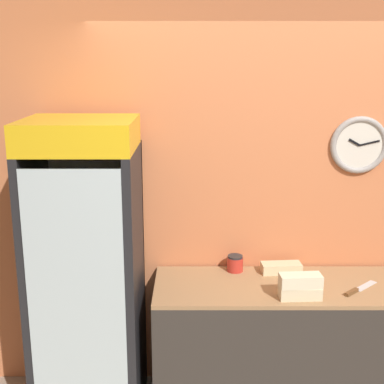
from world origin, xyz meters
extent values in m
cube|color=#D17547|center=(0.00, 1.21, 1.35)|extent=(5.20, 0.06, 2.70)
torus|color=gray|center=(0.51, 1.16, 1.72)|extent=(0.38, 0.04, 0.38)
cylinder|color=silver|center=(0.51, 1.16, 1.72)|extent=(0.31, 0.01, 0.31)
cube|color=black|center=(0.47, 1.15, 1.74)|extent=(0.08, 0.01, 0.05)
cube|color=black|center=(0.57, 1.15, 1.74)|extent=(0.13, 0.01, 0.04)
cube|color=#332D28|center=(0.00, 0.85, 0.43)|extent=(1.65, 0.61, 0.85)
cube|color=#9E754C|center=(0.00, 0.85, 0.86)|extent=(1.65, 0.61, 0.02)
cube|color=black|center=(-1.24, 1.14, 0.88)|extent=(0.65, 0.04, 1.76)
cube|color=black|center=(-1.54, 0.82, 0.88)|extent=(0.05, 0.67, 1.76)
cube|color=black|center=(-0.94, 0.82, 0.88)|extent=(0.05, 0.67, 1.76)
cube|color=white|center=(-1.24, 1.11, 0.88)|extent=(0.55, 0.02, 1.66)
cube|color=silver|center=(-1.24, 0.48, 0.88)|extent=(0.55, 0.01, 1.66)
cube|color=gold|center=(-1.24, 0.79, 1.85)|extent=(0.65, 0.60, 0.18)
cube|color=silver|center=(-1.24, 0.80, 0.49)|extent=(0.53, 0.55, 0.01)
cube|color=silver|center=(-1.24, 0.80, 0.89)|extent=(0.53, 0.55, 0.01)
cube|color=silver|center=(-1.24, 0.80, 1.28)|extent=(0.53, 0.55, 0.01)
cylinder|color=orange|center=(-1.31, 0.57, 0.56)|extent=(0.07, 0.07, 0.13)
cylinder|color=orange|center=(-1.31, 0.57, 0.65)|extent=(0.03, 0.03, 0.05)
cylinder|color=orange|center=(-1.06, 0.58, 0.58)|extent=(0.08, 0.08, 0.16)
cylinder|color=orange|center=(-1.06, 0.58, 0.69)|extent=(0.03, 0.03, 0.07)
cylinder|color=#5B2D19|center=(-1.44, 0.57, 0.97)|extent=(0.07, 0.07, 0.15)
cylinder|color=#5B2D19|center=(-1.44, 0.57, 1.07)|extent=(0.03, 0.03, 0.06)
cylinder|color=#B2BCCC|center=(-1.23, 0.57, 1.36)|extent=(0.07, 0.07, 0.13)
cylinder|color=#B2BCCC|center=(-1.23, 0.57, 1.45)|extent=(0.03, 0.03, 0.06)
cylinder|color=navy|center=(-1.33, 0.57, 1.36)|extent=(0.06, 0.06, 0.15)
cylinder|color=navy|center=(-1.33, 0.57, 1.47)|extent=(0.02, 0.02, 0.06)
cylinder|color=#72337F|center=(-1.13, 0.57, 0.98)|extent=(0.06, 0.06, 0.17)
cylinder|color=#72337F|center=(-1.13, 0.57, 1.10)|extent=(0.02, 0.02, 0.07)
cylinder|color=gold|center=(-1.46, 0.58, 1.36)|extent=(0.07, 0.07, 0.14)
cylinder|color=gold|center=(-1.46, 0.58, 1.46)|extent=(0.03, 0.03, 0.06)
cylinder|color=#B2231E|center=(-1.39, 0.57, 0.56)|extent=(0.07, 0.07, 0.11)
cylinder|color=#B2231E|center=(-1.39, 0.57, 0.64)|extent=(0.03, 0.03, 0.05)
cylinder|color=#B2BCCC|center=(-1.08, 0.57, 1.36)|extent=(0.07, 0.07, 0.15)
cylinder|color=#B2BCCC|center=(-1.08, 0.57, 1.47)|extent=(0.03, 0.03, 0.06)
cylinder|color=#2D6B38|center=(-1.27, 0.57, 0.97)|extent=(0.07, 0.07, 0.16)
cylinder|color=#2D6B38|center=(-1.27, 0.57, 1.09)|extent=(0.03, 0.03, 0.07)
cube|color=beige|center=(0.06, 0.66, 0.91)|extent=(0.25, 0.12, 0.08)
cube|color=beige|center=(0.06, 0.66, 0.99)|extent=(0.26, 0.13, 0.08)
cube|color=beige|center=(0.01, 1.05, 0.91)|extent=(0.27, 0.13, 0.06)
cube|color=silver|center=(0.51, 0.83, 0.88)|extent=(0.18, 0.17, 0.00)
cube|color=brown|center=(0.39, 0.72, 0.89)|extent=(0.11, 0.10, 0.02)
cylinder|color=#B72D23|center=(-0.29, 1.08, 0.93)|extent=(0.11, 0.11, 0.10)
cylinder|color=#262628|center=(-0.29, 1.08, 0.98)|extent=(0.10, 0.10, 0.01)
camera|label=1|loc=(-0.59, -2.29, 2.29)|focal=50.00mm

